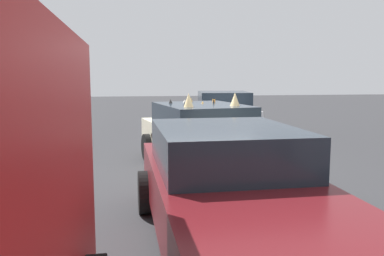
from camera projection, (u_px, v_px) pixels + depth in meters
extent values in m
plane|color=#2D2D30|center=(206.00, 170.00, 8.30)|extent=(60.00, 60.00, 0.00)
cube|color=beige|center=(206.00, 143.00, 8.23)|extent=(4.73, 2.53, 0.64)
cube|color=#1E2833|center=(201.00, 115.00, 8.43)|extent=(2.46, 1.99, 0.45)
cylinder|color=black|center=(280.00, 167.00, 7.25)|extent=(0.65, 0.32, 0.62)
cylinder|color=black|center=(185.00, 175.00, 6.67)|extent=(0.65, 0.32, 0.62)
cylinder|color=black|center=(221.00, 143.00, 9.86)|extent=(0.65, 0.32, 0.62)
cylinder|color=black|center=(148.00, 147.00, 9.27)|extent=(0.65, 0.32, 0.62)
ellipsoid|color=black|center=(169.00, 152.00, 7.64)|extent=(0.10, 0.04, 0.14)
ellipsoid|color=black|center=(161.00, 136.00, 8.17)|extent=(0.20, 0.05, 0.09)
ellipsoid|color=black|center=(185.00, 154.00, 6.66)|extent=(0.11, 0.04, 0.09)
ellipsoid|color=black|center=(152.00, 136.00, 8.96)|extent=(0.18, 0.05, 0.11)
ellipsoid|color=black|center=(217.00, 126.00, 10.00)|extent=(0.10, 0.04, 0.13)
ellipsoid|color=black|center=(225.00, 127.00, 9.49)|extent=(0.13, 0.04, 0.11)
ellipsoid|color=black|center=(243.00, 146.00, 8.65)|extent=(0.16, 0.05, 0.10)
ellipsoid|color=black|center=(166.00, 154.00, 7.83)|extent=(0.15, 0.04, 0.14)
ellipsoid|color=black|center=(160.00, 141.00, 8.29)|extent=(0.20, 0.05, 0.13)
ellipsoid|color=black|center=(192.00, 168.00, 6.34)|extent=(0.16, 0.05, 0.10)
ellipsoid|color=black|center=(263.00, 145.00, 7.80)|extent=(0.16, 0.05, 0.09)
cylinder|color=tan|center=(219.00, 139.00, 6.53)|extent=(0.11, 0.11, 0.06)
sphere|color=gray|center=(217.00, 135.00, 6.80)|extent=(0.10, 0.10, 0.10)
cylinder|color=orange|center=(279.00, 138.00, 6.47)|extent=(0.08, 0.08, 0.10)
cylinder|color=silver|center=(260.00, 138.00, 6.43)|extent=(0.09, 0.09, 0.12)
cone|color=#51381E|center=(272.00, 139.00, 6.48)|extent=(0.12, 0.12, 0.08)
sphere|color=orange|center=(208.00, 139.00, 6.42)|extent=(0.09, 0.09, 0.09)
cylinder|color=silver|center=(275.00, 138.00, 6.44)|extent=(0.09, 0.09, 0.12)
cylinder|color=orange|center=(214.00, 101.00, 9.16)|extent=(0.09, 0.09, 0.06)
cone|color=#A87A38|center=(191.00, 100.00, 9.21)|extent=(0.10, 0.10, 0.10)
cone|color=#A87A38|center=(203.00, 102.00, 8.71)|extent=(0.08, 0.08, 0.05)
cone|color=black|center=(185.00, 104.00, 7.95)|extent=(0.06, 0.06, 0.10)
cone|color=black|center=(214.00, 100.00, 8.80)|extent=(0.06, 0.06, 0.11)
cylinder|color=silver|center=(190.00, 101.00, 8.86)|extent=(0.09, 0.09, 0.08)
cone|color=black|center=(171.00, 101.00, 8.69)|extent=(0.10, 0.10, 0.09)
cone|color=gray|center=(188.00, 102.00, 8.62)|extent=(0.05, 0.05, 0.07)
cone|color=gray|center=(185.00, 101.00, 9.03)|extent=(0.10, 0.10, 0.07)
cone|color=#D8BC7F|center=(235.00, 99.00, 7.97)|extent=(0.19, 0.19, 0.27)
cone|color=#D8BC7F|center=(189.00, 100.00, 7.66)|extent=(0.19, 0.19, 0.27)
cube|color=#5B1419|center=(234.00, 202.00, 4.45)|extent=(4.57, 1.82, 0.62)
cube|color=#1E2833|center=(225.00, 147.00, 4.74)|extent=(2.01, 1.63, 0.49)
cylinder|color=black|center=(265.00, 186.00, 6.01)|extent=(0.62, 0.23, 0.62)
cylinder|color=black|center=(146.00, 192.00, 5.70)|extent=(0.62, 0.23, 0.62)
cube|color=white|center=(223.00, 115.00, 13.81)|extent=(4.65, 2.24, 0.65)
cube|color=#1E2833|center=(224.00, 99.00, 13.59)|extent=(2.09, 1.83, 0.50)
cylinder|color=black|center=(194.00, 119.00, 15.17)|extent=(0.63, 0.28, 0.61)
cylinder|color=black|center=(242.00, 119.00, 15.27)|extent=(0.63, 0.28, 0.61)
cylinder|color=black|center=(199.00, 129.00, 12.42)|extent=(0.63, 0.28, 0.61)
cylinder|color=black|center=(257.00, 129.00, 12.51)|extent=(0.63, 0.28, 0.61)
cylinder|color=black|center=(20.00, 130.00, 12.10)|extent=(0.67, 0.32, 0.64)
cylinder|color=black|center=(11.00, 143.00, 9.77)|extent=(0.67, 0.32, 0.64)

